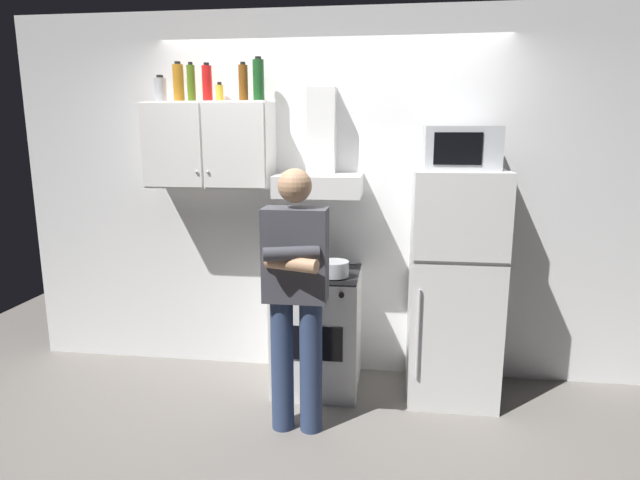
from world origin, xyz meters
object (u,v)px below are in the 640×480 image
object	(u,v)px
person_standing	(296,292)
cooking_pot	(334,269)
bottle_olive_oil	(191,83)
bottle_liquor_amber	(178,83)
microwave	(461,148)
refrigerator	(454,286)
bottle_canister_steel	(160,90)
bottle_spice_jar	(220,93)
range_hood	(320,167)
bottle_soda_red	(207,84)
bottle_beer_brown	(243,83)
stove_oven	(318,329)
bottle_wine_green	(258,80)
upper_cabinet	(210,145)

from	to	relation	value
person_standing	cooking_pot	bearing A→B (deg)	69.70
bottle_olive_oil	bottle_liquor_amber	xyz separation A→B (m)	(-0.09, -0.01, 0.00)
microwave	person_standing	xyz separation A→B (m)	(-1.00, -0.62, -0.84)
refrigerator	bottle_canister_steel	world-z (taller)	bottle_canister_steel
refrigerator	bottle_liquor_amber	world-z (taller)	bottle_liquor_amber
refrigerator	bottle_canister_steel	size ratio (longest dim) A/B	8.59
bottle_liquor_amber	bottle_olive_oil	bearing A→B (deg)	5.72
bottle_spice_jar	bottle_canister_steel	bearing A→B (deg)	178.92
range_hood	person_standing	bearing A→B (deg)	-93.91
bottle_liquor_amber	microwave	bearing A→B (deg)	-3.15
bottle_soda_red	range_hood	bearing A→B (deg)	-3.02
bottle_olive_oil	bottle_soda_red	size ratio (longest dim) A/B	1.01
bottle_spice_jar	bottle_soda_red	distance (m)	0.13
bottle_beer_brown	bottle_soda_red	bearing A→B (deg)	178.75
stove_oven	bottle_canister_steel	distance (m)	2.06
refrigerator	bottle_liquor_amber	bearing A→B (deg)	176.31
range_hood	bottle_olive_oil	bearing A→B (deg)	179.40
refrigerator	person_standing	world-z (taller)	person_standing
bottle_soda_red	bottle_canister_steel	xyz separation A→B (m)	(-0.33, -0.04, -0.04)
refrigerator	person_standing	size ratio (longest dim) A/B	0.98
bottle_canister_steel	bottle_wine_green	world-z (taller)	bottle_wine_green
cooking_pot	range_hood	bearing A→B (deg)	117.88
refrigerator	bottle_canister_steel	bearing A→B (deg)	176.48
range_hood	bottle_canister_steel	xyz separation A→B (m)	(-1.15, 0.00, 0.54)
bottle_beer_brown	bottle_canister_steel	size ratio (longest dim) A/B	1.45
bottle_canister_steel	microwave	bearing A→B (deg)	-3.03
stove_oven	bottle_olive_oil	bearing A→B (deg)	171.59
upper_cabinet	person_standing	size ratio (longest dim) A/B	0.55
microwave	bottle_spice_jar	xyz separation A→B (m)	(-1.66, 0.10, 0.37)
person_standing	bottle_beer_brown	world-z (taller)	bottle_beer_brown
microwave	bottle_canister_steel	world-z (taller)	bottle_canister_steel
microwave	bottle_wine_green	xyz separation A→B (m)	(-1.39, 0.14, 0.46)
stove_oven	bottle_beer_brown	bearing A→B (deg)	163.40
cooking_pot	bottle_canister_steel	world-z (taller)	bottle_canister_steel
refrigerator	stove_oven	bearing A→B (deg)	-179.96
upper_cabinet	stove_oven	bearing A→B (deg)	-8.90
person_standing	bottle_wine_green	bearing A→B (deg)	116.88
upper_cabinet	cooking_pot	size ratio (longest dim) A/B	2.96
bottle_canister_steel	bottle_spice_jar	bearing A→B (deg)	-1.08
bottle_liquor_amber	refrigerator	bearing A→B (deg)	-3.69
refrigerator	bottle_soda_red	size ratio (longest dim) A/B	5.92
refrigerator	cooking_pot	size ratio (longest dim) A/B	5.26
range_hood	cooking_pot	xyz separation A→B (m)	(0.13, -0.25, -0.67)
refrigerator	bottle_soda_red	bearing A→B (deg)	174.54
stove_oven	bottle_liquor_amber	distance (m)	2.02
refrigerator	bottle_wine_green	bearing A→B (deg)	173.31
bottle_liquor_amber	bottle_soda_red	bearing A→B (deg)	12.26
refrigerator	upper_cabinet	bearing A→B (deg)	175.93
cooking_pot	bottle_spice_jar	xyz separation A→B (m)	(-0.84, 0.24, 1.18)
upper_cabinet	refrigerator	size ratio (longest dim) A/B	0.56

